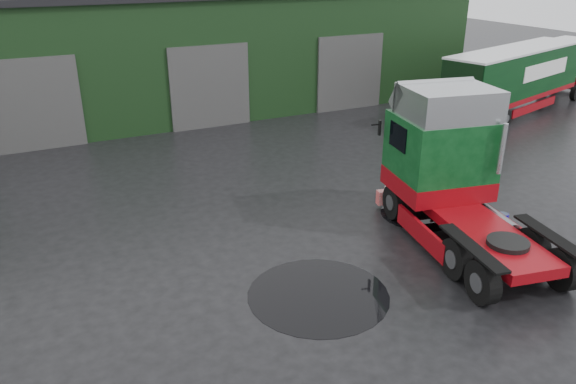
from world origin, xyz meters
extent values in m
plane|color=black|center=(0.00, 0.00, 0.00)|extent=(100.00, 100.00, 0.00)
cube|color=black|center=(2.00, 20.00, 3.00)|extent=(32.00, 12.00, 6.00)
cylinder|color=#1207AB|center=(6.75, -0.54, 0.16)|extent=(0.38, 0.38, 0.32)
cylinder|color=black|center=(-0.59, -1.54, 0.00)|extent=(3.61, 3.61, 0.01)
cylinder|color=black|center=(4.79, 1.17, 0.00)|extent=(2.57, 2.57, 0.01)
camera|label=1|loc=(-6.64, -12.02, 8.00)|focal=35.00mm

